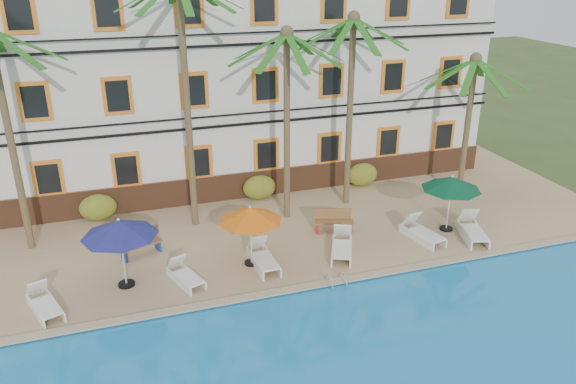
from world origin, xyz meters
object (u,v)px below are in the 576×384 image
object	(u,v)px
umbrella_red	(250,215)
palm_b	(185,74)
umbrella_green	(452,183)
lounger_d	(342,246)
lounger_f	(472,230)
lounger_a	(44,303)
palm_d	(351,85)
palm_e	(470,105)
palm_c	(287,99)
pool_ladder	(336,284)
lounger_c	(263,258)
palm_a	(4,110)
lounger_e	(422,232)
bench_left	(140,243)
bench_right	(334,220)
lounger_b	(185,275)
umbrella_blue	(119,228)

from	to	relation	value
umbrella_red	palm_b	bearing A→B (deg)	109.45
umbrella_green	lounger_d	distance (m)	5.03
palm_b	lounger_f	size ratio (longest dim) A/B	4.39
umbrella_green	lounger_a	xyz separation A→B (m)	(-14.77, -0.98, -1.69)
umbrella_green	palm_d	bearing A→B (deg)	126.50
palm_e	palm_c	bearing A→B (deg)	177.56
palm_e	pool_ladder	size ratio (longest dim) A/B	8.59
palm_d	pool_ladder	size ratio (longest dim) A/B	10.88
pool_ladder	lounger_c	bearing A→B (deg)	135.29
palm_a	lounger_f	size ratio (longest dim) A/B	3.71
lounger_e	lounger_d	bearing A→B (deg)	-178.34
bench_left	bench_right	world-z (taller)	same
palm_e	bench_left	world-z (taller)	palm_e
lounger_a	palm_c	bearing A→B (deg)	24.25
lounger_a	palm_e	bearing A→B (deg)	12.35
lounger_a	lounger_b	world-z (taller)	lounger_a
palm_d	lounger_b	distance (m)	10.13
lounger_f	bench_right	world-z (taller)	lounger_f
palm_d	lounger_d	world-z (taller)	palm_d
palm_d	umbrella_blue	bearing A→B (deg)	-157.79
palm_e	lounger_a	bearing A→B (deg)	-167.65
umbrella_green	lounger_e	world-z (taller)	umbrella_green
umbrella_green	lounger_b	world-z (taller)	umbrella_green
lounger_b	bench_left	xyz separation A→B (m)	(-1.26, 2.38, 0.21)
lounger_a	bench_left	distance (m)	4.11
umbrella_blue	lounger_e	xyz separation A→B (m)	(10.96, -0.16, -1.79)
lounger_b	bench_right	distance (m)	6.44
lounger_e	umbrella_blue	bearing A→B (deg)	179.18
palm_d	bench_left	bearing A→B (deg)	-167.84
umbrella_blue	lounger_c	bearing A→B (deg)	-1.94
lounger_c	lounger_e	size ratio (longest dim) A/B	0.96
palm_a	palm_c	bearing A→B (deg)	-2.55
lounger_e	palm_e	bearing A→B (deg)	39.88
palm_b	pool_ladder	size ratio (longest dim) A/B	12.97
bench_right	pool_ladder	distance (m)	3.91
palm_d	umbrella_green	world-z (taller)	palm_d
umbrella_red	pool_ladder	size ratio (longest dim) A/B	3.02
lounger_e	bench_left	size ratio (longest dim) A/B	1.30
palm_b	lounger_e	xyz separation A→B (m)	(8.01, -4.02, -5.79)
lounger_a	pool_ladder	world-z (taller)	lounger_a
bench_left	bench_right	xyz separation A→B (m)	(7.41, -0.47, 0.00)
palm_c	lounger_e	world-z (taller)	palm_c
umbrella_blue	lounger_d	distance (m)	7.81
lounger_c	lounger_e	xyz separation A→B (m)	(6.31, -0.00, -0.00)
palm_d	umbrella_blue	xyz separation A→B (m)	(-9.60, -3.92, -3.11)
umbrella_blue	bench_right	xyz separation A→B (m)	(8.03, 1.52, -1.62)
umbrella_red	pool_ladder	distance (m)	3.70
bench_left	bench_right	bearing A→B (deg)	-3.60
bench_left	palm_e	bearing A→B (deg)	4.23
palm_a	palm_b	xyz separation A→B (m)	(6.14, 0.05, 0.84)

